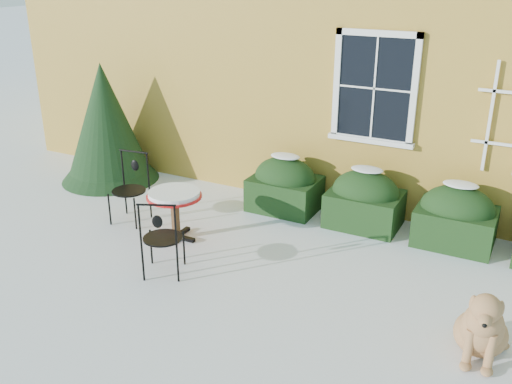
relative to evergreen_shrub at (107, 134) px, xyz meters
The scene contains 7 objects.
ground 4.41m from the evergreen_shrub, 32.29° to the right, with size 80.00×80.00×0.00m, color white.
hedge_row 5.33m from the evergreen_shrub, ahead, with size 4.95×0.80×0.91m.
evergreen_shrub is the anchor object (origin of this frame).
bistro_table 2.83m from the evergreen_shrub, 30.29° to the right, with size 0.77×0.77×0.72m.
patio_chair_near 3.72m from the evergreen_shrub, 38.92° to the right, with size 0.61×0.60×1.03m.
patio_chair_far 1.95m from the evergreen_shrub, 39.33° to the right, with size 0.53×0.52×1.05m.
dog 7.00m from the evergreen_shrub, 18.42° to the right, with size 0.57×0.94×0.84m.
Camera 1 is at (3.17, -5.05, 3.67)m, focal length 40.00 mm.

